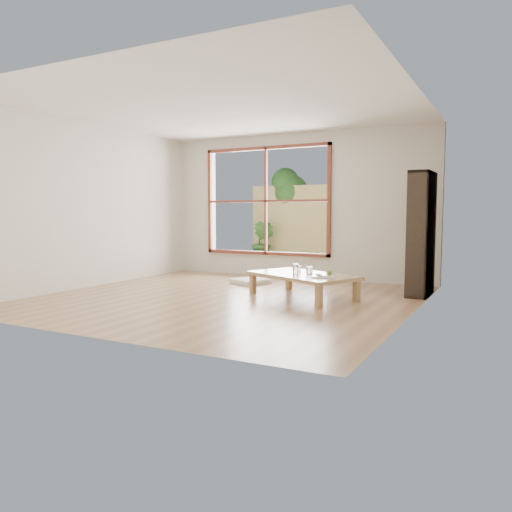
{
  "coord_description": "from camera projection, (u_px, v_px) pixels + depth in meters",
  "views": [
    {
      "loc": [
        3.55,
        -5.91,
        1.19
      ],
      "look_at": [
        0.16,
        0.57,
        0.55
      ],
      "focal_mm": 35.0,
      "sensor_mm": 36.0,
      "label": 1
    }
  ],
  "objects": [
    {
      "name": "ground",
      "position": [
        227.0,
        298.0,
        6.96
      ],
      "size": [
        5.0,
        5.0,
        0.0
      ],
      "primitive_type": "plane",
      "color": "#A47E52",
      "rests_on": "ground"
    },
    {
      "name": "glass_small",
      "position": [
        298.0,
        269.0,
        7.19
      ],
      "size": [
        0.07,
        0.07,
        0.09
      ],
      "primitive_type": "cylinder",
      "color": "silver",
      "rests_on": "low_table"
    },
    {
      "name": "glass_short",
      "position": [
        310.0,
        270.0,
        6.94
      ],
      "size": [
        0.08,
        0.08,
        0.1
      ],
      "primitive_type": "cylinder",
      "color": "silver",
      "rests_on": "low_table"
    },
    {
      "name": "shrub_left",
      "position": [
        263.0,
        242.0,
        11.4
      ],
      "size": [
        0.61,
        0.52,
        0.97
      ],
      "primitive_type": "imported",
      "rotation": [
        0.0,
        0.0,
        -0.18
      ],
      "color": "#2E5F23",
      "rests_on": "deck"
    },
    {
      "name": "glass_tall",
      "position": [
        296.0,
        269.0,
        6.87
      ],
      "size": [
        0.08,
        0.08,
        0.15
      ],
      "primitive_type": "cylinder",
      "color": "silver",
      "rests_on": "low_table"
    },
    {
      "name": "garden_tree",
      "position": [
        287.0,
        194.0,
        11.7
      ],
      "size": [
        1.04,
        0.85,
        2.22
      ],
      "color": "#4C3D2D",
      "rests_on": "ground"
    },
    {
      "name": "glass_mid",
      "position": [
        308.0,
        271.0,
        6.97
      ],
      "size": [
        0.06,
        0.06,
        0.09
      ],
      "primitive_type": "cylinder",
      "color": "silver",
      "rests_on": "low_table"
    },
    {
      "name": "deck",
      "position": [
        290.0,
        270.0,
        10.38
      ],
      "size": [
        2.8,
        2.0,
        0.05
      ],
      "primitive_type": "cube",
      "color": "#372F28",
      "rests_on": "ground"
    },
    {
      "name": "low_table",
      "position": [
        302.0,
        277.0,
        6.98
      ],
      "size": [
        1.74,
        1.42,
        0.33
      ],
      "rotation": [
        0.0,
        0.0,
        -0.43
      ],
      "color": "tan",
      "rests_on": "ground"
    },
    {
      "name": "shrub_right",
      "position": [
        349.0,
        247.0,
        10.53
      ],
      "size": [
        0.87,
        0.77,
        0.88
      ],
      "primitive_type": "imported",
      "rotation": [
        0.0,
        0.0,
        -0.11
      ],
      "color": "#2E5F23",
      "rests_on": "deck"
    },
    {
      "name": "garden_bench",
      "position": [
        278.0,
        255.0,
        10.04
      ],
      "size": [
        1.15,
        0.38,
        0.36
      ],
      "rotation": [
        0.0,
        0.0,
        0.04
      ],
      "color": "#30231A",
      "rests_on": "deck"
    },
    {
      "name": "floor_cushion",
      "position": [
        250.0,
        281.0,
        8.38
      ],
      "size": [
        0.68,
        0.68,
        0.07
      ],
      "primitive_type": "cube",
      "rotation": [
        0.0,
        0.0,
        -0.43
      ],
      "color": "silver",
      "rests_on": "ground"
    },
    {
      "name": "bookshelf",
      "position": [
        421.0,
        234.0,
        7.14
      ],
      "size": [
        0.28,
        0.79,
        1.77
      ],
      "primitive_type": "cube",
      "color": "#30231A",
      "rests_on": "ground"
    },
    {
      "name": "bamboo_fence",
      "position": [
        309.0,
        225.0,
        11.18
      ],
      "size": [
        2.8,
        0.06,
        1.8
      ],
      "primitive_type": "cube",
      "color": "tan",
      "rests_on": "ground"
    },
    {
      "name": "food_tray",
      "position": [
        324.0,
        276.0,
        6.59
      ],
      "size": [
        0.35,
        0.31,
        0.09
      ],
      "rotation": [
        0.0,
        0.0,
        0.44
      ],
      "color": "white",
      "rests_on": "low_table"
    }
  ]
}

